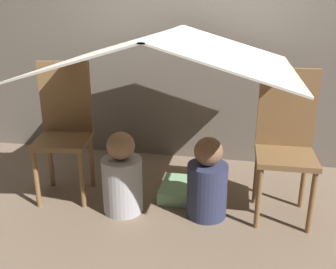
# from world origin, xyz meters

# --- Properties ---
(ground_plane) EXTENTS (8.80, 8.80, 0.00)m
(ground_plane) POSITION_xyz_m (0.00, 0.00, 0.00)
(ground_plane) COLOR #7A6651
(wall_back) EXTENTS (7.00, 0.05, 2.50)m
(wall_back) POSITION_xyz_m (0.00, 1.19, 1.25)
(wall_back) COLOR #6B6056
(wall_back) RESTS_ON ground_plane
(chair_left) EXTENTS (0.45, 0.45, 1.01)m
(chair_left) POSITION_xyz_m (-0.81, 0.31, 0.54)
(chair_left) COLOR brown
(chair_left) RESTS_ON ground_plane
(chair_right) EXTENTS (0.39, 0.39, 1.01)m
(chair_right) POSITION_xyz_m (0.79, 0.31, 0.54)
(chair_right) COLOR brown
(chair_right) RESTS_ON ground_plane
(sheet_canopy) EXTENTS (1.59, 1.33, 0.24)m
(sheet_canopy) POSITION_xyz_m (0.00, 0.23, 1.13)
(sheet_canopy) COLOR silver
(person_front) EXTENTS (0.28, 0.28, 0.59)m
(person_front) POSITION_xyz_m (-0.30, 0.11, 0.26)
(person_front) COLOR #B2B2B7
(person_front) RESTS_ON ground_plane
(person_second) EXTENTS (0.28, 0.28, 0.58)m
(person_second) POSITION_xyz_m (0.29, 0.15, 0.25)
(person_second) COLOR #2D3351
(person_second) RESTS_ON ground_plane
(floor_cushion) EXTENTS (0.46, 0.37, 0.10)m
(floor_cushion) POSITION_xyz_m (0.15, 0.39, 0.05)
(floor_cushion) COLOR #7FB27F
(floor_cushion) RESTS_ON ground_plane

